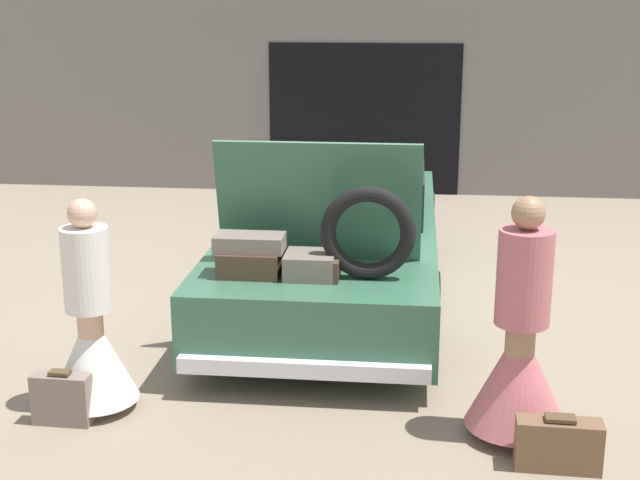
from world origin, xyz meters
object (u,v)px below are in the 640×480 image
object	(u,v)px
suitcase_beside_left_person	(62,399)
suitcase_beside_right_person	(558,445)
car	(335,238)
person_right	(519,355)
person_left	(91,337)

from	to	relation	value
suitcase_beside_left_person	suitcase_beside_right_person	world-z (taller)	suitcase_beside_left_person
car	suitcase_beside_right_person	distance (m)	3.66
person_right	suitcase_beside_left_person	size ratio (longest dim) A/B	4.04
person_left	suitcase_beside_right_person	world-z (taller)	person_left
person_left	suitcase_beside_left_person	size ratio (longest dim) A/B	3.77
person_right	suitcase_beside_left_person	distance (m)	3.15
suitcase_beside_left_person	person_right	bearing A→B (deg)	3.09
person_left	suitcase_beside_left_person	distance (m)	0.47
person_right	suitcase_beside_right_person	xyz separation A→B (m)	(0.22, -0.43, -0.42)
car	suitcase_beside_right_person	bearing A→B (deg)	-61.93
suitcase_beside_left_person	person_left	bearing A→B (deg)	61.67
person_left	person_right	bearing A→B (deg)	88.15
car	person_right	size ratio (longest dim) A/B	2.99
person_left	suitcase_beside_right_person	xyz separation A→B (m)	(3.20, -0.52, -0.38)
suitcase_beside_right_person	car	bearing A→B (deg)	118.07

